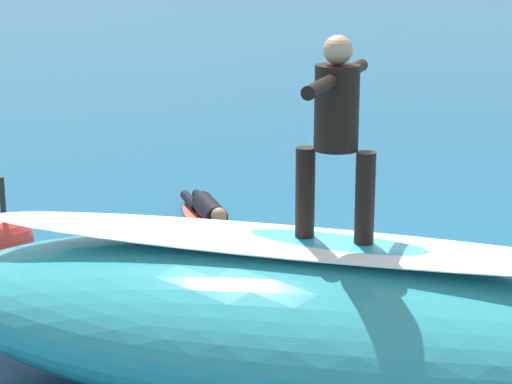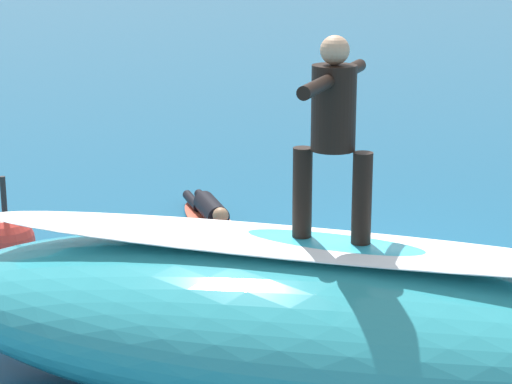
% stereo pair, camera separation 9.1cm
% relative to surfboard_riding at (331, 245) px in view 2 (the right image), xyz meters
% --- Properties ---
extents(ground_plane, '(120.00, 120.00, 0.00)m').
position_rel_surfboard_riding_xyz_m(ground_plane, '(0.65, -2.80, -1.35)').
color(ground_plane, '#145175').
extents(wave_crest, '(6.69, 3.24, 1.30)m').
position_rel_surfboard_riding_xyz_m(wave_crest, '(0.28, 0.04, -0.70)').
color(wave_crest, teal).
rests_on(wave_crest, ground_plane).
extents(wave_foam_lip, '(5.53, 1.58, 0.08)m').
position_rel_surfboard_riding_xyz_m(wave_foam_lip, '(0.28, 0.04, -0.01)').
color(wave_foam_lip, white).
rests_on(wave_foam_lip, wave_crest).
extents(surfboard_riding, '(2.06, 0.67, 0.09)m').
position_rel_surfboard_riding_xyz_m(surfboard_riding, '(0.00, 0.00, 0.00)').
color(surfboard_riding, '#33B2D1').
rests_on(surfboard_riding, wave_crest).
extents(surfer_riding, '(0.63, 1.50, 1.58)m').
position_rel_surfboard_riding_xyz_m(surfer_riding, '(-0.00, 0.00, 0.97)').
color(surfer_riding, black).
rests_on(surfer_riding, surfboard_riding).
extents(surfboard_paddling, '(1.84, 2.01, 0.06)m').
position_rel_surfboard_riding_xyz_m(surfboard_paddling, '(3.12, -4.00, -1.32)').
color(surfboard_paddling, '#E0563D').
rests_on(surfboard_paddling, ground_plane).
extents(surfer_paddling, '(1.25, 1.39, 0.30)m').
position_rel_surfboard_riding_xyz_m(surfer_paddling, '(3.20, -4.10, -1.16)').
color(surfer_paddling, black).
rests_on(surfer_paddling, surfboard_paddling).
extents(buoy_marker, '(0.64, 0.64, 1.08)m').
position_rel_surfboard_riding_xyz_m(buoy_marker, '(4.43, -1.52, -1.03)').
color(buoy_marker, red).
rests_on(buoy_marker, ground_plane).
extents(foam_patch_near, '(0.98, 0.91, 0.10)m').
position_rel_surfboard_riding_xyz_m(foam_patch_near, '(3.73, -3.27, -1.30)').
color(foam_patch_near, white).
rests_on(foam_patch_near, ground_plane).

